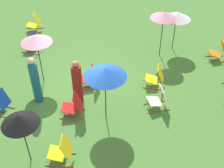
{
  "coord_description": "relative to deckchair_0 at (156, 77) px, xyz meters",
  "views": [
    {
      "loc": [
        7.56,
        1.64,
        6.59
      ],
      "look_at": [
        0.0,
        1.2,
        0.5
      ],
      "focal_mm": 46.14,
      "sensor_mm": 36.0,
      "label": 1
    }
  ],
  "objects": [
    {
      "name": "deckchair_3",
      "position": [
        3.41,
        -2.72,
        0.0
      ],
      "size": [
        0.48,
        0.76,
        0.83
      ],
      "rotation": [
        0.0,
        0.0,
        0.0
      ],
      "color": "olive",
      "rests_on": "ground"
    },
    {
      "name": "deckchair_5",
      "position": [
        0.14,
        -2.3,
        0.0
      ],
      "size": [
        0.58,
        0.82,
        0.83
      ],
      "rotation": [
        0.0,
        0.0,
        0.15
      ],
      "color": "olive",
      "rests_on": "ground"
    },
    {
      "name": "umbrella_4",
      "position": [
        -2.62,
        0.88,
        1.16
      ],
      "size": [
        1.14,
        1.14,
        1.69
      ],
      "color": "black",
      "rests_on": "ground"
    },
    {
      "name": "person_1",
      "position": [
        1.04,
        -3.99,
        0.46
      ],
      "size": [
        0.4,
        0.4,
        1.73
      ],
      "rotation": [
        0.0,
        0.0,
        5.4
      ],
      "color": "#195972",
      "rests_on": "ground"
    },
    {
      "name": "deckchair_0",
      "position": [
        0.0,
        0.0,
        0.0
      ],
      "size": [
        0.56,
        0.81,
        0.83
      ],
      "rotation": [
        0.0,
        0.0,
        -0.12
      ],
      "color": "olive",
      "rests_on": "ground"
    },
    {
      "name": "deckchair_8",
      "position": [
        1.64,
        -2.7,
        0.0
      ],
      "size": [
        0.49,
        0.77,
        0.83
      ],
      "rotation": [
        0.0,
        0.0,
        0.02
      ],
      "color": "olive",
      "rests_on": "ground"
    },
    {
      "name": "person_0",
      "position": [
        1.04,
        -2.63,
        0.41
      ],
      "size": [
        0.4,
        0.4,
        1.66
      ],
      "rotation": [
        0.0,
        0.0,
        4.97
      ],
      "color": "maroon",
      "rests_on": "ground"
    },
    {
      "name": "deckchair_1",
      "position": [
        -2.03,
        -5.04,
        0.0
      ],
      "size": [
        0.63,
        0.85,
        0.83
      ],
      "rotation": [
        0.0,
        0.0,
        -0.22
      ],
      "color": "olive",
      "rests_on": "ground"
    },
    {
      "name": "umbrella_1",
      "position": [
        1.68,
        -1.66,
        1.39
      ],
      "size": [
        1.25,
        1.25,
        1.91
      ],
      "color": "black",
      "rests_on": "ground"
    },
    {
      "name": "deckchair_10",
      "position": [
        1.63,
        -5.08,
        0.0
      ],
      "size": [
        0.65,
        0.86,
        0.83
      ],
      "rotation": [
        0.0,
        0.0,
        -0.26
      ],
      "color": "olive",
      "rests_on": "ground"
    },
    {
      "name": "umbrella_0",
      "position": [
        -2.05,
        0.3,
        1.42
      ],
      "size": [
        1.06,
        1.06,
        1.92
      ],
      "color": "black",
      "rests_on": "ground"
    },
    {
      "name": "umbrella_3",
      "position": [
        -0.08,
        -4.12,
        1.37
      ],
      "size": [
        1.07,
        1.07,
        1.87
      ],
      "color": "black",
      "rests_on": "ground"
    },
    {
      "name": "ground_plane",
      "position": [
        0.63,
        -2.73,
        -0.37
      ],
      "size": [
        40.0,
        40.0,
        0.0
      ],
      "primitive_type": "plane",
      "color": "#477A33"
    },
    {
      "name": "deckchair_7",
      "position": [
        1.13,
        0.04,
        0.0
      ],
      "size": [
        0.67,
        0.86,
        0.83
      ],
      "rotation": [
        0.0,
        0.0,
        0.29
      ],
      "color": "olive",
      "rests_on": "ground"
    },
    {
      "name": "deckchair_9",
      "position": [
        -1.87,
        2.65,
        0.0
      ],
      "size": [
        0.54,
        0.8,
        0.83
      ],
      "rotation": [
        0.0,
        0.0,
        0.09
      ],
      "color": "olive",
      "rests_on": "ground"
    },
    {
      "name": "umbrella_2",
      "position": [
        3.47,
        -3.6,
        1.2
      ],
      "size": [
        0.95,
        0.95,
        1.71
      ],
      "color": "black",
      "rests_on": "ground"
    },
    {
      "name": "deckchair_4",
      "position": [
        -3.84,
        -5.42,
        0.0
      ],
      "size": [
        0.53,
        0.79,
        0.83
      ],
      "rotation": [
        0.0,
        0.0,
        0.08
      ],
      "color": "olive",
      "rests_on": "ground"
    }
  ]
}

